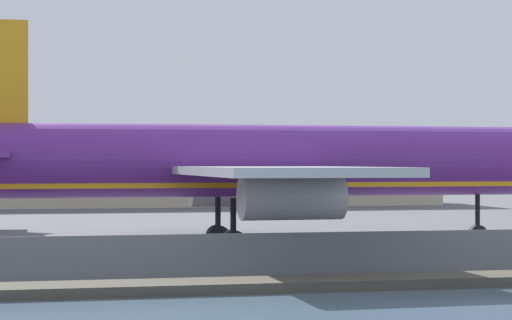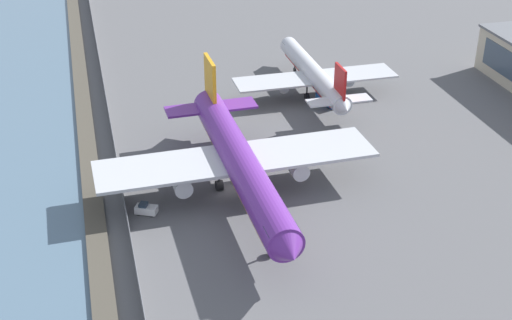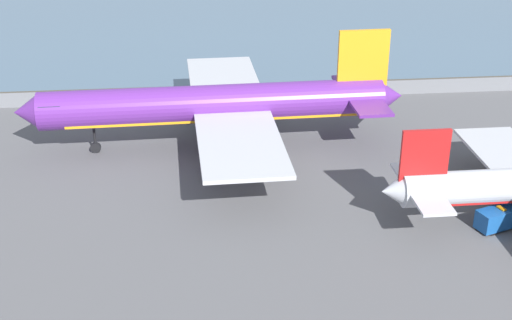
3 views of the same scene
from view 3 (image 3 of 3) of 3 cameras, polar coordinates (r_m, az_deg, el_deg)
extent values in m
plane|color=#565659|center=(97.47, -1.79, 1.54)|extent=(500.00, 500.00, 0.00)
cube|color=slate|center=(164.91, -3.55, 11.43)|extent=(320.00, 98.00, 0.01)
cube|color=#474238|center=(116.42, -2.50, 5.68)|extent=(320.00, 3.00, 0.50)
cube|color=slate|center=(111.88, -2.37, 5.36)|extent=(280.00, 0.08, 2.35)
cylinder|color=slate|center=(111.88, -2.37, 5.36)|extent=(0.10, 0.10, 2.35)
cylinder|color=#602889|center=(93.60, -3.40, 4.51)|extent=(44.96, 6.17, 4.97)
cone|color=#602889|center=(95.23, -17.86, 3.67)|extent=(3.36, 4.81, 4.73)
cone|color=#602889|center=(97.89, 10.68, 5.05)|extent=(3.35, 4.56, 4.48)
cube|color=#232D3D|center=(94.46, -16.03, 4.15)|extent=(2.85, 4.30, 1.49)
cube|color=orange|center=(94.09, -3.38, 3.73)|extent=(38.21, 5.00, 0.90)
cube|color=#B7BABF|center=(84.05, -1.35, 1.62)|extent=(10.44, 21.78, 0.50)
cube|color=#B7BABF|center=(104.06, -2.58, 6.32)|extent=(10.44, 21.78, 0.50)
cylinder|color=#B7BABF|center=(86.16, -2.34, 1.04)|extent=(6.35, 2.90, 2.74)
cylinder|color=#B7BABF|center=(102.89, -3.23, 5.13)|extent=(6.35, 2.90, 2.74)
cube|color=orange|center=(95.18, 8.56, 7.79)|extent=(6.74, 0.78, 8.46)
cube|color=#602889|center=(93.08, 9.01, 4.36)|extent=(4.69, 8.01, 0.40)
cube|color=#602889|center=(100.22, 7.81, 5.96)|extent=(4.69, 8.01, 0.40)
cylinder|color=black|center=(95.46, -12.78, 1.78)|extent=(0.35, 0.35, 2.91)
cylinder|color=black|center=(96.03, -12.70, 0.98)|extent=(1.41, 0.58, 1.39)
cylinder|color=black|center=(92.90, -1.30, 1.76)|extent=(0.40, 0.40, 2.91)
cylinder|color=black|center=(93.48, -1.29, 0.94)|extent=(1.63, 1.16, 1.60)
cylinder|color=black|center=(97.69, -1.62, 2.97)|extent=(0.40, 0.40, 2.91)
cylinder|color=black|center=(98.25, -1.61, 2.18)|extent=(1.63, 1.16, 1.60)
cone|color=silver|center=(75.75, 10.88, -2.46)|extent=(2.40, 3.32, 3.31)
cube|color=#B7BABF|center=(88.45, 19.57, 0.31)|extent=(7.52, 16.29, 0.37)
cube|color=#B21919|center=(75.06, 13.33, 0.16)|extent=(5.08, 0.46, 6.24)
cube|color=silver|center=(79.04, 12.43, -1.17)|extent=(3.41, 5.98, 0.29)
cube|color=silver|center=(74.05, 13.78, -3.20)|extent=(3.41, 5.98, 0.29)
cube|color=white|center=(109.08, -4.31, 4.54)|extent=(2.84, 3.58, 1.11)
cube|color=#283847|center=(109.14, -4.24, 5.01)|extent=(1.64, 1.57, 0.50)
cylinder|color=black|center=(110.33, -4.41, 4.56)|extent=(0.50, 0.73, 0.70)
cylinder|color=black|center=(109.80, -3.77, 4.48)|extent=(0.50, 0.73, 0.70)
cylinder|color=black|center=(108.66, -4.85, 4.21)|extent=(0.50, 0.73, 0.70)
cylinder|color=black|center=(108.11, -4.19, 4.13)|extent=(0.50, 0.73, 0.70)
cube|color=#19519E|center=(80.35, 18.92, -4.38)|extent=(5.60, 3.71, 2.07)
cube|color=#283847|center=(79.01, 17.99, -4.43)|extent=(1.74, 2.26, 0.83)
cube|color=orange|center=(79.83, 19.03, -3.67)|extent=(0.82, 1.16, 0.16)
cylinder|color=black|center=(79.17, 18.43, -5.47)|extent=(0.87, 0.49, 0.84)
cylinder|color=black|center=(80.31, 17.55, -4.88)|extent=(0.87, 0.49, 0.84)
cylinder|color=black|center=(82.35, 19.23, -4.35)|extent=(0.87, 0.49, 0.84)
camera|label=1|loc=(159.65, 1.07, 13.21)|focal=70.00mm
camera|label=2|loc=(140.82, -50.14, 24.71)|focal=50.00mm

